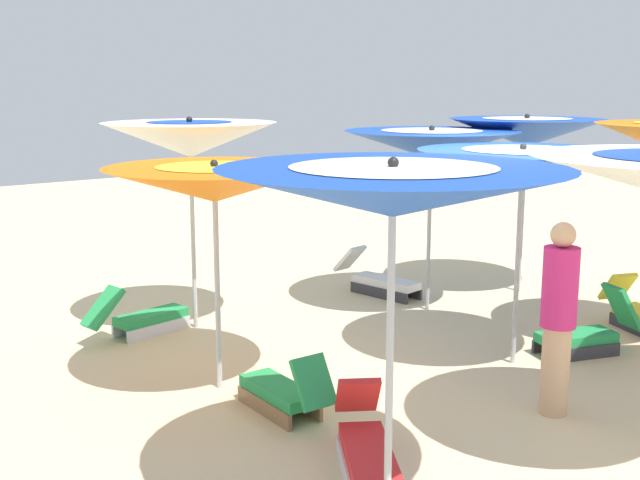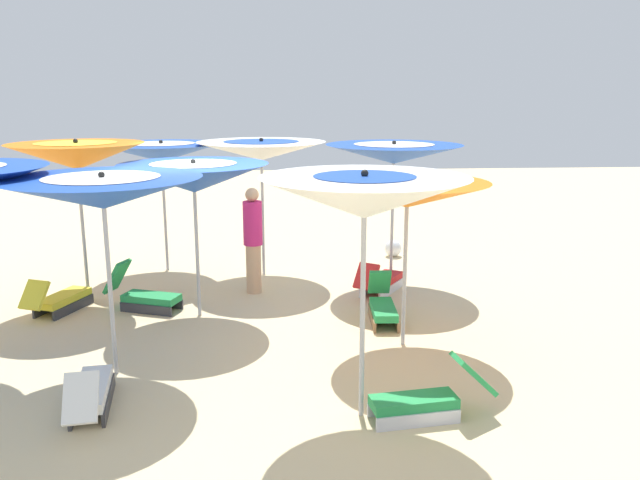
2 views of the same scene
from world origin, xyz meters
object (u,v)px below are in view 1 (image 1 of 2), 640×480
Objects in this scene: beach_umbrella_4 at (522,169)px; beach_umbrella_8 at (190,139)px; beach_umbrella_6 at (393,191)px; lounger_1 at (284,392)px; lounger_4 at (367,449)px; lounger_5 at (585,333)px; lounger_0 at (143,317)px; lounger_2 at (380,280)px; beach_umbrella_7 at (215,184)px; beachgoer_0 at (558,316)px; beach_umbrella_2 at (526,132)px; beach_umbrella_5 at (431,144)px.

beach_umbrella_4 is 0.92× the size of beach_umbrella_8.
beach_umbrella_8 is (-4.39, 1.08, 0.03)m from beach_umbrella_6.
lounger_1 is 1.26m from lounger_4.
beach_umbrella_4 is 2.06× the size of lounger_1.
lounger_1 is 3.47m from lounger_5.
lounger_1 is at bearing 166.17° from beach_umbrella_6.
lounger_0 is at bearing -100.68° from beach_umbrella_8.
lounger_5 is (3.36, 2.74, -1.96)m from beach_umbrella_8.
lounger_0 is at bearing 1.95° from lounger_1.
lounger_2 is at bearing -68.44° from lounger_5.
beach_umbrella_7 is 1.98× the size of lounger_1.
lounger_0 is 3.31m from lounger_2.
beach_umbrella_7 is at bearing -3.78° from lounger_5.
beachgoer_0 is at bearing -36.54° from beach_umbrella_4.
beach_umbrella_2 is 1.65m from beach_umbrella_5.
lounger_0 is 0.76× the size of beachgoer_0.
beach_umbrella_5 reaches higher than beach_umbrella_7.
lounger_1 is 2.41m from beachgoer_0.
beach_umbrella_4 is 3.15m from lounger_1.
beach_umbrella_4 is 3.37m from lounger_4.
beach_umbrella_5 is 1.08× the size of beach_umbrella_7.
beach_umbrella_2 reaches higher than lounger_0.
beach_umbrella_2 is 0.99× the size of beach_umbrella_8.
beach_umbrella_5 is at bearing -9.60° from lounger_2.
beach_umbrella_7 is 2.73m from lounger_4.
beach_umbrella_2 is at bearing -174.15° from beachgoer_0.
lounger_1 is 0.81× the size of lounger_2.
beachgoer_0 is (4.20, 1.78, 0.67)m from lounger_0.
beach_umbrella_6 is 0.97× the size of beach_umbrella_8.
beach_umbrella_2 is 1.02× the size of beach_umbrella_6.
lounger_5 is at bearing 132.05° from lounger_4.
lounger_5 is (-1.03, 3.82, -1.93)m from beach_umbrella_6.
beach_umbrella_4 is at bearing 64.33° from beach_umbrella_7.
beach_umbrella_7 is 4.14m from lounger_2.
beach_umbrella_8 reaches higher than beach_umbrella_2.
lounger_4 is (2.12, -0.05, -1.72)m from beach_umbrella_7.
beachgoer_0 is at bearing -48.46° from beach_umbrella_2.
beachgoer_0 reaches higher than lounger_5.
beach_umbrella_6 reaches higher than beach_umbrella_5.
beach_umbrella_4 is at bearing -96.37° from lounger_1.
beachgoer_0 is at bearing 118.16° from lounger_4.
beach_umbrella_2 is 1.08× the size of beach_umbrella_4.
lounger_4 is at bearing 29.02° from lounger_5.
beach_umbrella_6 is 1.11× the size of beach_umbrella_7.
beach_umbrella_7 is at bearing 10.35° from lounger_1.
beach_umbrella_2 is 5.46m from lounger_0.
lounger_5 is (3.10, 0.06, 0.02)m from lounger_2.
beach_umbrella_6 is 2.03m from lounger_4.
beach_umbrella_2 is 2.96m from beach_umbrella_4.
beach_umbrella_2 is at bearing 119.75° from beach_umbrella_6.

